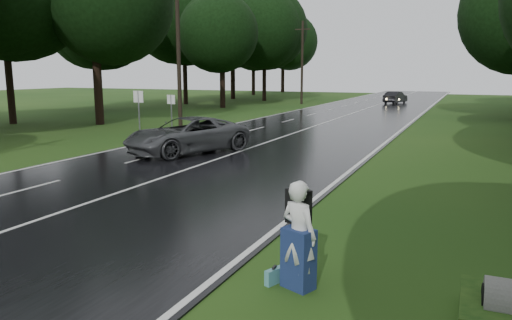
# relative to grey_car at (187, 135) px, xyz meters

# --- Properties ---
(ground) EXTENTS (160.00, 160.00, 0.00)m
(ground) POSITION_rel_grey_car_xyz_m (2.09, -10.08, -0.86)
(ground) COLOR #254514
(ground) RESTS_ON ground
(road) EXTENTS (12.00, 140.00, 0.04)m
(road) POSITION_rel_grey_car_xyz_m (2.09, 9.92, -0.84)
(road) COLOR black
(road) RESTS_ON ground
(lane_center) EXTENTS (0.12, 140.00, 0.01)m
(lane_center) POSITION_rel_grey_car_xyz_m (2.09, 9.92, -0.82)
(lane_center) COLOR silver
(lane_center) RESTS_ON road
(grey_car) EXTENTS (4.88, 6.51, 1.64)m
(grey_car) POSITION_rel_grey_car_xyz_m (0.00, 0.00, 0.00)
(grey_car) COLOR #46484B
(grey_car) RESTS_ON road
(far_car) EXTENTS (2.35, 4.52, 1.42)m
(far_car) POSITION_rel_grey_car_xyz_m (3.58, 40.47, -0.11)
(far_car) COLOR black
(far_car) RESTS_ON road
(hitchhiker) EXTENTS (0.83, 0.80, 1.93)m
(hitchhiker) POSITION_rel_grey_car_xyz_m (9.37, -11.31, 0.04)
(hitchhiker) COLOR silver
(hitchhiker) RESTS_ON ground
(suitcase) EXTENTS (0.25, 0.41, 0.28)m
(suitcase) POSITION_rel_grey_car_xyz_m (8.93, -11.35, -0.72)
(suitcase) COLOR teal
(suitcase) RESTS_ON ground
(utility_pole_mid) EXTENTS (1.80, 0.28, 10.23)m
(utility_pole_mid) POSITION_rel_grey_car_xyz_m (-6.41, 9.35, -0.86)
(utility_pole_mid) COLOR black
(utility_pole_mid) RESTS_ON ground
(utility_pole_far) EXTENTS (1.80, 0.28, 9.49)m
(utility_pole_far) POSITION_rel_grey_car_xyz_m (-6.41, 35.29, -0.86)
(utility_pole_far) COLOR black
(utility_pole_far) RESTS_ON ground
(road_sign_a) EXTENTS (0.65, 0.10, 2.70)m
(road_sign_a) POSITION_rel_grey_car_xyz_m (-5.11, 3.15, -0.86)
(road_sign_a) COLOR white
(road_sign_a) RESTS_ON ground
(road_sign_b) EXTENTS (0.56, 0.10, 2.34)m
(road_sign_b) POSITION_rel_grey_car_xyz_m (-5.11, 6.36, -0.86)
(road_sign_b) COLOR white
(road_sign_b) RESTS_ON ground
(tree_left_d) EXTENTS (10.09, 10.09, 15.76)m
(tree_left_d) POSITION_rel_grey_car_xyz_m (-12.55, 8.24, -0.86)
(tree_left_d) COLOR black
(tree_left_d) RESTS_ON ground
(tree_left_e) EXTENTS (8.86, 8.86, 13.84)m
(tree_left_e) POSITION_rel_grey_car_xyz_m (-12.16, 26.41, -0.86)
(tree_left_e) COLOR black
(tree_left_e) RESTS_ON ground
(tree_left_f) EXTENTS (10.12, 10.12, 15.81)m
(tree_left_f) POSITION_rel_grey_car_xyz_m (-13.08, 39.76, -0.86)
(tree_left_f) COLOR black
(tree_left_f) RESTS_ON ground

